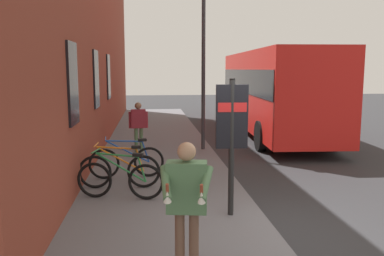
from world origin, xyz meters
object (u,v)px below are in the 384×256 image
Objects in this scene: pedestrian_near_bus at (138,122)px; street_lamp at (203,46)px; bicycle_mid_rack at (127,162)px; bicycle_end_of_row at (120,180)px; tourist_with_hotdogs at (187,195)px; transit_info_sign at (232,125)px; city_bus at (273,88)px; bicycle_leaning_wall at (120,170)px.

street_lamp is (0.28, -2.06, 2.34)m from pedestrian_near_bus.
bicycle_end_of_row is at bearing 178.21° from bicycle_mid_rack.
bicycle_end_of_row is 1.02× the size of tourist_with_hotdogs.
tourist_with_hotdogs is (-4.76, -0.98, 0.66)m from bicycle_mid_rack.
tourist_with_hotdogs is (-2.08, 0.97, -0.55)m from transit_info_sign.
bicycle_mid_rack is 4.91m from tourist_with_hotdogs.
bicycle_mid_rack is 3.08m from pedestrian_near_bus.
city_bus reaches higher than bicycle_mid_rack.
bicycle_leaning_wall is at bearing 142.81° from city_bus.
transit_info_sign is (-1.86, -2.07, 1.21)m from bicycle_leaning_wall.
bicycle_end_of_row is 0.16× the size of city_bus.
pedestrian_near_bus is 0.28× the size of street_lamp.
city_bus reaches higher than tourist_with_hotdogs.
tourist_with_hotdogs reaches higher than bicycle_leaning_wall.
bicycle_mid_rack is 3.53m from transit_info_sign.
transit_info_sign is 6.22m from street_lamp.
pedestrian_near_bus is at bearing 124.09° from city_bus.
pedestrian_near_bus is (5.70, 1.75, -0.66)m from transit_info_sign.
street_lamp is at bearing -34.31° from bicycle_mid_rack.
city_bus is at bearing -37.19° from bicycle_leaning_wall.
transit_info_sign is at bearing 177.11° from street_lamp.
bicycle_mid_rack is 0.32× the size of street_lamp.
street_lamp is at bearing -2.89° from transit_info_sign.
street_lamp is (4.12, -2.37, 2.89)m from bicycle_leaning_wall.
transit_info_sign is (-1.11, -2.00, 1.21)m from bicycle_end_of_row.
tourist_with_hotdogs reaches higher than bicycle_mid_rack.
pedestrian_near_bus is at bearing 97.73° from street_lamp.
bicycle_end_of_row is 1.57m from bicycle_mid_rack.
pedestrian_near_bus is 0.91× the size of tourist_with_hotdogs.
transit_info_sign is 1.41× the size of tourist_with_hotdogs.
bicycle_end_of_row is 6.11m from street_lamp.
bicycle_leaning_wall is 1.00× the size of bicycle_mid_rack.
bicycle_leaning_wall is 3.90m from pedestrian_near_bus.
bicycle_mid_rack is 0.74× the size of transit_info_sign.
city_bus is 1.90× the size of street_lamp.
city_bus is 6.87× the size of pedestrian_near_bus.
city_bus is at bearing -21.85° from tourist_with_hotdogs.
street_lamp reaches higher than bicycle_mid_rack.
bicycle_mid_rack is at bearing -1.79° from bicycle_end_of_row.
transit_info_sign is at bearing -131.93° from bicycle_leaning_wall.
tourist_with_hotdogs is (-11.41, 4.57, -0.75)m from city_bus.
bicycle_leaning_wall is 9.48m from city_bus.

